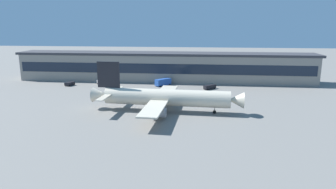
% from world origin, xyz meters
% --- Properties ---
extents(ground_plane, '(600.00, 600.00, 0.00)m').
position_xyz_m(ground_plane, '(0.00, 0.00, 0.00)').
color(ground_plane, slate).
extents(terminal_building, '(153.77, 16.24, 14.85)m').
position_xyz_m(terminal_building, '(0.00, 55.42, 7.45)').
color(terminal_building, gray).
rests_on(terminal_building, ground_plane).
extents(airliner, '(51.93, 44.07, 16.67)m').
position_xyz_m(airliner, '(7.14, -1.53, 4.87)').
color(airliner, beige).
rests_on(airliner, ground_plane).
extents(belt_loader, '(6.02, 5.86, 1.95)m').
position_xyz_m(belt_loader, '(23.55, 36.88, 1.15)').
color(belt_loader, black).
rests_on(belt_loader, ground_plane).
extents(pushback_tractor, '(3.72, 5.30, 1.75)m').
position_xyz_m(pushback_tractor, '(-44.00, 37.61, 1.05)').
color(pushback_tractor, black).
rests_on(pushback_tractor, ground_plane).
extents(follow_me_car, '(4.09, 4.69, 1.85)m').
position_xyz_m(follow_me_car, '(-30.56, 42.24, 1.09)').
color(follow_me_car, gray).
rests_on(follow_me_car, ground_plane).
extents(fuel_truck, '(7.66, 8.15, 3.35)m').
position_xyz_m(fuel_truck, '(1.24, 42.45, 1.88)').
color(fuel_truck, '#2651A5').
rests_on(fuel_truck, ground_plane).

